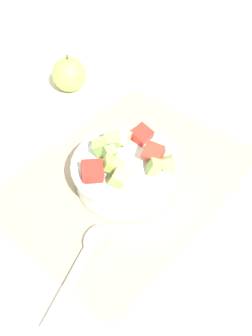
% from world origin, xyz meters
% --- Properties ---
extents(ground_plane, '(2.40, 2.40, 0.00)m').
position_xyz_m(ground_plane, '(0.00, 0.00, 0.00)').
color(ground_plane, silver).
extents(placemat, '(0.48, 0.35, 0.01)m').
position_xyz_m(placemat, '(0.00, 0.00, 0.00)').
color(placemat, tan).
rests_on(placemat, ground_plane).
extents(salad_bowl, '(0.21, 0.21, 0.09)m').
position_xyz_m(salad_bowl, '(0.01, 0.01, 0.04)').
color(salad_bowl, white).
rests_on(salad_bowl, placemat).
extents(serving_spoon, '(0.20, 0.09, 0.01)m').
position_xyz_m(serving_spoon, '(0.18, 0.06, 0.01)').
color(serving_spoon, '#B7B7BC').
rests_on(serving_spoon, placemat).
extents(whole_apple, '(0.08, 0.08, 0.09)m').
position_xyz_m(whole_apple, '(-0.14, -0.30, 0.04)').
color(whole_apple, '#9EC656').
rests_on(whole_apple, ground_plane).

